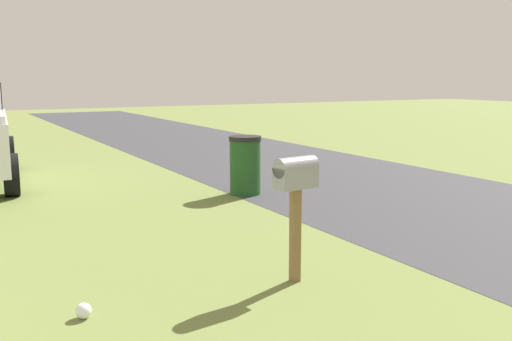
% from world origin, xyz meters
% --- Properties ---
extents(mailbox, '(0.26, 0.48, 1.30)m').
position_xyz_m(mailbox, '(5.92, -0.62, 1.03)').
color(mailbox, brown).
rests_on(mailbox, ground).
extents(trash_bin, '(0.58, 0.58, 1.05)m').
position_xyz_m(trash_bin, '(10.10, -2.25, 0.53)').
color(trash_bin, '#1E4C1E').
rests_on(trash_bin, ground).
extents(litter_bag_near_hydrant, '(0.14, 0.14, 0.14)m').
position_xyz_m(litter_bag_near_hydrant, '(6.03, 1.51, 0.07)').
color(litter_bag_near_hydrant, silver).
rests_on(litter_bag_near_hydrant, ground).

